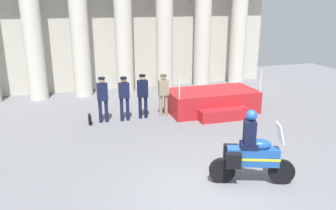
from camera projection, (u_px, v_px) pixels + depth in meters
name	position (u px, v px, depth m)	size (l,w,h in m)	color
ground_plane	(213.00, 195.00, 8.07)	(28.00, 28.00, 0.00)	slate
colonnade_backdrop	(121.00, 16.00, 16.42)	(15.62, 1.68, 6.82)	beige
reviewing_stand	(212.00, 102.00, 13.93)	(3.51, 2.32, 1.78)	#B21E23
officer_in_row_0	(103.00, 96.00, 12.56)	(0.38, 0.24, 1.70)	#141938
officer_in_row_1	(124.00, 95.00, 12.73)	(0.38, 0.24, 1.67)	#141938
officer_in_row_2	(143.00, 93.00, 13.01)	(0.38, 0.24, 1.70)	black
officer_in_row_3	(164.00, 92.00, 13.24)	(0.38, 0.24, 1.66)	gray
motorcycle_with_rider	(250.00, 153.00, 8.36)	(2.01, 0.98, 1.90)	black
briefcase_on_ground	(90.00, 119.00, 12.59)	(0.10, 0.32, 0.36)	black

